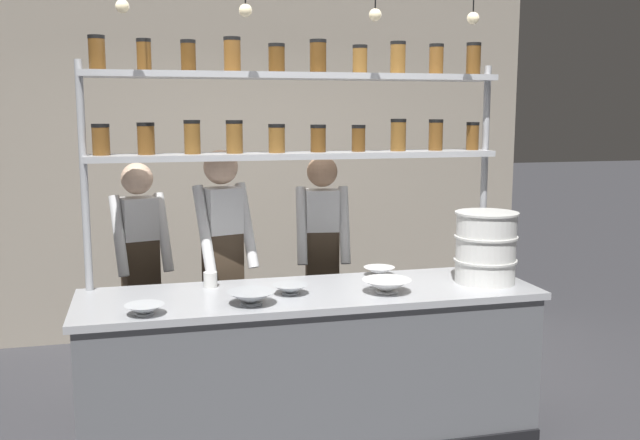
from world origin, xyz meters
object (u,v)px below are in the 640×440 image
at_px(spice_shelf_unit, 297,123).
at_px(prep_bowl_center_front, 379,271).
at_px(prep_bowl_far_left, 387,286).
at_px(chef_right, 322,258).
at_px(chef_center, 223,263).
at_px(container_stack, 486,247).
at_px(prep_bowl_near_right, 290,290).
at_px(prep_bowl_center_back, 145,310).
at_px(prep_bowl_near_left, 251,298).
at_px(chef_left, 141,268).
at_px(serving_cup_front, 210,280).

distance_m(spice_shelf_unit, prep_bowl_center_front, 1.06).
xyz_separation_m(spice_shelf_unit, prep_bowl_far_left, (0.41, -0.47, -0.92)).
bearing_deg(spice_shelf_unit, chef_right, 58.72).
bearing_deg(chef_right, chef_center, -156.28).
height_order(container_stack, prep_bowl_near_right, container_stack).
xyz_separation_m(chef_center, prep_bowl_center_back, (-0.49, -0.86, -0.04)).
bearing_deg(prep_bowl_near_left, prep_bowl_center_front, 28.13).
bearing_deg(chef_left, container_stack, -39.42).
relative_size(spice_shelf_unit, prep_bowl_far_left, 8.92).
bearing_deg(prep_bowl_center_front, prep_bowl_near_left, -151.87).
relative_size(prep_bowl_center_front, prep_bowl_center_back, 0.98).
relative_size(spice_shelf_unit, prep_bowl_center_back, 12.43).
bearing_deg(chef_center, container_stack, -40.86).
distance_m(prep_bowl_center_front, prep_bowl_center_back, 1.53).
bearing_deg(prep_bowl_near_right, serving_cup_front, 146.52).
bearing_deg(prep_bowl_far_left, prep_bowl_center_back, -174.70).
relative_size(chef_left, prep_bowl_near_left, 6.17).
bearing_deg(prep_bowl_center_front, container_stack, -30.07).
bearing_deg(chef_left, spice_shelf_unit, -44.05).
height_order(spice_shelf_unit, prep_bowl_far_left, spice_shelf_unit).
height_order(chef_right, prep_bowl_near_right, chef_right).
height_order(prep_bowl_near_right, prep_bowl_far_left, prep_bowl_far_left).
height_order(prep_bowl_center_front, prep_bowl_center_back, prep_bowl_center_back).
distance_m(prep_bowl_center_back, prep_bowl_near_right, 0.83).
bearing_deg(spice_shelf_unit, prep_bowl_center_back, -147.06).
bearing_deg(chef_right, spice_shelf_unit, -112.32).
bearing_deg(prep_bowl_center_front, prep_bowl_center_back, -159.45).
bearing_deg(prep_bowl_near_right, prep_bowl_center_back, -164.32).
height_order(chef_left, prep_bowl_center_front, chef_left).
xyz_separation_m(chef_right, serving_cup_front, (-0.82, -0.54, 0.02)).
height_order(prep_bowl_near_left, serving_cup_front, serving_cup_front).
bearing_deg(container_stack, prep_bowl_center_back, -173.86).
xyz_separation_m(spice_shelf_unit, container_stack, (1.07, -0.38, -0.74)).
xyz_separation_m(container_stack, prep_bowl_far_left, (-0.66, -0.09, -0.18)).
relative_size(spice_shelf_unit, chef_center, 1.48).
bearing_deg(prep_bowl_near_right, prep_bowl_near_left, -147.33).
bearing_deg(prep_bowl_center_front, serving_cup_front, -178.03).
bearing_deg(chef_center, spice_shelf_unit, -49.17).
bearing_deg(prep_bowl_near_right, container_stack, -0.47).
bearing_deg(chef_left, chef_right, -18.48).
height_order(chef_right, prep_bowl_far_left, chef_right).
bearing_deg(chef_left, prep_bowl_far_left, -51.47).
distance_m(prep_bowl_near_left, prep_bowl_near_right, 0.29).
height_order(chef_center, prep_bowl_near_left, chef_center).
bearing_deg(container_stack, serving_cup_front, 169.91).
distance_m(spice_shelf_unit, prep_bowl_near_right, 1.01).
xyz_separation_m(chef_center, prep_bowl_near_right, (0.30, -0.64, -0.04)).
relative_size(prep_bowl_near_right, serving_cup_front, 2.29).
relative_size(container_stack, prep_bowl_near_right, 2.10).
bearing_deg(prep_bowl_center_front, spice_shelf_unit, 173.35).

